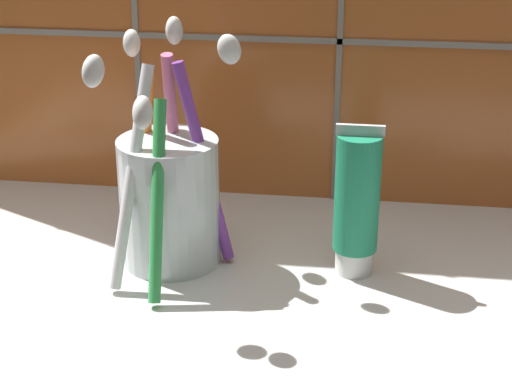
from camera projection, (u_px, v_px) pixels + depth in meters
The scene contains 3 objects.
sink_counter at pixel (297, 299), 64.07cm from camera, with size 71.80×35.14×2.00cm, color silver.
toothbrush_cup at pixel (169, 194), 65.53cm from camera, with size 10.41×14.27×18.65cm.
toothpaste_tube at pixel (357, 202), 63.73cm from camera, with size 3.56×3.39×11.90cm.
Camera 1 is at (4.69, -55.68, 33.50)cm, focal length 60.00 mm.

